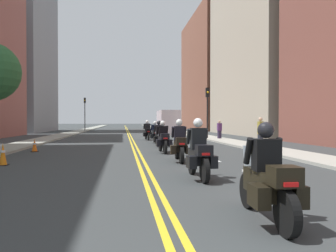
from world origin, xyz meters
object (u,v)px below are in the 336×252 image
Objects in this scene: motorcycle_2 at (180,145)px; traffic_light_far at (85,108)px; traffic_cone_0 at (3,154)px; motorcycle_1 at (199,154)px; parked_truck at (167,123)px; motorcycle_5 at (155,134)px; traffic_cone_1 at (35,145)px; traffic_light_near at (207,104)px; pedestrian_0 at (260,133)px; motorcycle_3 at (163,139)px; pedestrian_1 at (219,130)px; motorcycle_0 at (268,182)px; motorcycle_6 at (147,132)px; motorcycle_4 at (159,136)px.

traffic_light_far is at bearing 104.54° from motorcycle_2.
traffic_cone_0 is at bearing -174.76° from motorcycle_2.
motorcycle_1 is 0.33× the size of parked_truck.
motorcycle_2 is at bearing -78.49° from traffic_light_far.
motorcycle_5 is (0.24, 14.75, -0.03)m from motorcycle_1.
motorcycle_5 is at bearing 40.83° from traffic_cone_1.
motorcycle_1 is 19.43m from traffic_light_near.
parked_truck reaches higher than pedestrian_0.
motorcycle_2 is 1.05× the size of motorcycle_5.
motorcycle_3 is 1.32× the size of pedestrian_1.
traffic_cone_0 is 0.12× the size of parked_truck.
traffic_light_far is at bearing 101.58° from motorcycle_0.
pedestrian_0 is (0.21, -10.44, -2.13)m from traffic_light_near.
motorcycle_0 is 1.03× the size of motorcycle_5.
motorcycle_1 is 0.99× the size of motorcycle_3.
motorcycle_6 is at bearing 87.37° from motorcycle_3.
motorcycle_1 is at bearing -88.93° from motorcycle_2.
motorcycle_0 is 22.32m from motorcycle_6.
parked_truck is (3.35, 23.21, 0.60)m from motorcycle_3.
motorcycle_3 is at bearing -96.24° from motorcycle_4.
traffic_light_near is at bearing 74.50° from motorcycle_2.
motorcycle_3 is (-0.27, 11.32, 0.03)m from motorcycle_0.
motorcycle_3 is 36.19m from traffic_light_far.
traffic_cone_0 is at bearing -66.58° from pedestrian_0.
motorcycle_4 is 1.24× the size of pedestrian_0.
motorcycle_0 is at bearing 59.91° from pedestrian_1.
traffic_light_near is at bearing 52.92° from traffic_cone_0.
motorcycle_3 is 7.33m from motorcycle_5.
motorcycle_1 is at bearing -31.01° from pedestrian_0.
traffic_light_far reaches higher than pedestrian_0.
motorcycle_5 is 1.29× the size of pedestrian_1.
motorcycle_5 is at bearing 88.13° from motorcycle_1.
traffic_cone_0 is at bearing -150.82° from motorcycle_3.
motorcycle_2 is 15.73m from traffic_light_near.
traffic_cone_0 is at bearing -87.78° from traffic_light_far.
motorcycle_1 reaches higher than motorcycle_6.
motorcycle_4 is at bearing 92.72° from motorcycle_2.
motorcycle_0 is 47.34m from traffic_light_far.
motorcycle_2 is 1.03× the size of motorcycle_3.
motorcycle_4 is at bearing 20.57° from traffic_cone_1.
motorcycle_1 is 9.73m from pedestrian_0.
motorcycle_0 is 7.76m from motorcycle_2.
pedestrian_0 is at bearing -51.65° from motorcycle_5.
traffic_light_far is at bearing 106.92° from motorcycle_5.
pedestrian_1 is (5.69, 3.17, 0.19)m from motorcycle_5.
motorcycle_0 is at bearing -102.24° from traffic_light_near.
motorcycle_5 is 0.32× the size of parked_truck.
traffic_light_near is (4.90, 7.19, 2.41)m from motorcycle_4.
traffic_light_near is 2.47× the size of pedestrian_0.
parked_truck is at bearing -93.53° from pedestrian_1.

